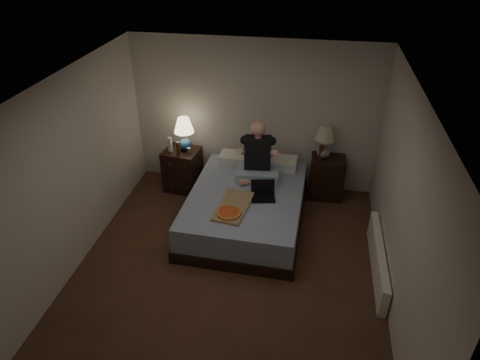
% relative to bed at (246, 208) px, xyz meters
% --- Properties ---
extents(floor, '(4.00, 4.50, 0.00)m').
position_rel_bed_xyz_m(floor, '(-0.06, -1.05, -0.27)').
color(floor, brown).
rests_on(floor, ground).
extents(ceiling, '(4.00, 4.50, 0.00)m').
position_rel_bed_xyz_m(ceiling, '(-0.06, -1.05, 2.23)').
color(ceiling, white).
rests_on(ceiling, ground).
extents(wall_back, '(4.00, 0.00, 2.50)m').
position_rel_bed_xyz_m(wall_back, '(-0.06, 1.20, 0.98)').
color(wall_back, silver).
rests_on(wall_back, ground).
extents(wall_front, '(4.00, 0.00, 2.50)m').
position_rel_bed_xyz_m(wall_front, '(-0.06, -3.30, 0.98)').
color(wall_front, silver).
rests_on(wall_front, ground).
extents(wall_left, '(0.00, 4.50, 2.50)m').
position_rel_bed_xyz_m(wall_left, '(-2.06, -1.05, 0.98)').
color(wall_left, silver).
rests_on(wall_left, ground).
extents(wall_right, '(0.00, 4.50, 2.50)m').
position_rel_bed_xyz_m(wall_right, '(1.94, -1.05, 0.98)').
color(wall_right, silver).
rests_on(wall_right, ground).
extents(bed, '(1.69, 2.22, 0.54)m').
position_rel_bed_xyz_m(bed, '(0.00, 0.00, 0.00)').
color(bed, '#506CA0').
rests_on(bed, floor).
extents(nightstand_left, '(0.62, 0.57, 0.73)m').
position_rel_bed_xyz_m(nightstand_left, '(-1.22, 0.79, 0.09)').
color(nightstand_left, black).
rests_on(nightstand_left, floor).
extents(nightstand_right, '(0.55, 0.50, 0.70)m').
position_rel_bed_xyz_m(nightstand_right, '(1.19, 1.00, 0.08)').
color(nightstand_right, black).
rests_on(nightstand_right, floor).
extents(lamp_left, '(0.37, 0.37, 0.56)m').
position_rel_bed_xyz_m(lamp_left, '(-1.15, 0.83, 0.73)').
color(lamp_left, '#275592').
rests_on(lamp_left, nightstand_left).
extents(lamp_right, '(0.40, 0.40, 0.56)m').
position_rel_bed_xyz_m(lamp_right, '(1.09, 1.00, 0.71)').
color(lamp_right, gray).
rests_on(lamp_right, nightstand_right).
extents(water_bottle, '(0.07, 0.07, 0.25)m').
position_rel_bed_xyz_m(water_bottle, '(-1.37, 0.72, 0.58)').
color(water_bottle, silver).
rests_on(water_bottle, nightstand_left).
extents(soda_can, '(0.07, 0.07, 0.10)m').
position_rel_bed_xyz_m(soda_can, '(-1.06, 0.71, 0.50)').
color(soda_can, '#AFAFAA').
rests_on(soda_can, nightstand_left).
extents(beer_bottle_left, '(0.06, 0.06, 0.23)m').
position_rel_bed_xyz_m(beer_bottle_left, '(-1.21, 0.64, 0.57)').
color(beer_bottle_left, '#572A0C').
rests_on(beer_bottle_left, nightstand_left).
extents(beer_bottle_right, '(0.06, 0.06, 0.23)m').
position_rel_bed_xyz_m(beer_bottle_right, '(1.04, 0.93, 0.55)').
color(beer_bottle_right, '#53190B').
rests_on(beer_bottle_right, nightstand_right).
extents(person, '(0.71, 0.58, 0.93)m').
position_rel_bed_xyz_m(person, '(0.10, 0.45, 0.74)').
color(person, black).
rests_on(person, bed).
extents(laptop, '(0.39, 0.34, 0.24)m').
position_rel_bed_xyz_m(laptop, '(0.27, -0.11, 0.39)').
color(laptop, black).
rests_on(laptop, bed).
extents(pizza_box, '(0.50, 0.81, 0.08)m').
position_rel_bed_xyz_m(pizza_box, '(-0.14, -0.59, 0.31)').
color(pizza_box, tan).
rests_on(pizza_box, bed).
extents(radiator, '(0.10, 1.60, 0.40)m').
position_rel_bed_xyz_m(radiator, '(1.87, -0.74, -0.07)').
color(radiator, white).
rests_on(radiator, floor).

